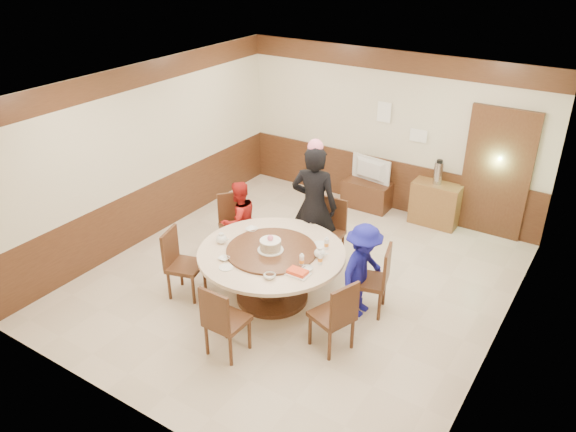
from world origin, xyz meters
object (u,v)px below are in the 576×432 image
Objects in this scene: television at (369,170)px; person_red at (239,221)px; side_cabinet at (435,204)px; thermos at (438,173)px; shrimp_platter at (298,273)px; banquet_table at (272,265)px; birthday_cake at (270,245)px; person_blue at (363,270)px; tv_stand at (367,194)px; person_standing at (314,206)px.

person_red is at bearing 80.58° from television.
thermos reaches higher than side_cabinet.
shrimp_platter is 0.79× the size of thermos.
television is (-0.16, 3.30, 0.19)m from banquet_table.
television is 2.05× the size of thermos.
birthday_cake is at bearing -86.70° from banquet_table.
person_red is 0.97× the size of person_blue.
thermos reaches higher than tv_stand.
person_blue is (1.15, 0.38, 0.11)m from banquet_table.
banquet_table is 3.52m from thermos.
banquet_table is 1.56× the size of person_red.
birthday_cake is 3.38m from tv_stand.
tv_stand is (-0.16, 3.30, -0.28)m from banquet_table.
television is at bearing 180.00° from tv_stand.
side_cabinet is at bearing -130.62° from person_standing.
birthday_cake is at bearing 101.59° from television.
thermos is at bearing 6.04° from person_blue.
banquet_table is at bearing 101.59° from television.
tv_stand is (0.87, 2.65, -0.38)m from person_red.
person_blue is (1.17, -0.75, -0.29)m from person_standing.
side_cabinet is 0.57m from thermos.
banquet_table is at bearing -87.18° from tv_stand.
shrimp_platter is 3.70m from tv_stand.
banquet_table is 2.45× the size of side_cabinet.
birthday_cake is at bearing 155.68° from shrimp_platter.
side_cabinet is at bearing 1.37° from tv_stand.
person_red is 4.18× the size of shrimp_platter.
thermos is (1.24, 0.03, 0.22)m from television.
person_standing reaches higher than person_blue.
person_blue reaches higher than side_cabinet.
person_standing is 2.21× the size of tv_stand.
banquet_table is at bearing 76.83° from person_red.
side_cabinet is (1.26, 0.03, -0.35)m from television.
person_standing is 2.41× the size of television.
person_blue is at bearing 18.07° from banquet_table.
person_blue is at bearing -65.74° from tv_stand.
person_red is 3.43m from side_cabinet.
person_red is 1.57× the size of side_cabinet.
side_cabinet is (1.12, 2.20, -0.56)m from person_standing.
person_standing is at bearing 113.04° from shrimp_platter.
television is at bearing 28.83° from person_blue.
banquet_table is at bearing 77.29° from person_standing.
television is at bearing 101.77° from shrimp_platter.
person_red reaches higher than birthday_cake.
thermos reaches higher than birthday_cake.
person_blue is 1.24m from birthday_cake.
person_red is 1.26m from birthday_cake.
shrimp_platter is (-0.57, -0.67, 0.13)m from person_blue.
person_blue is 2.96m from side_cabinet.
person_standing is at bearing 134.35° from person_red.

